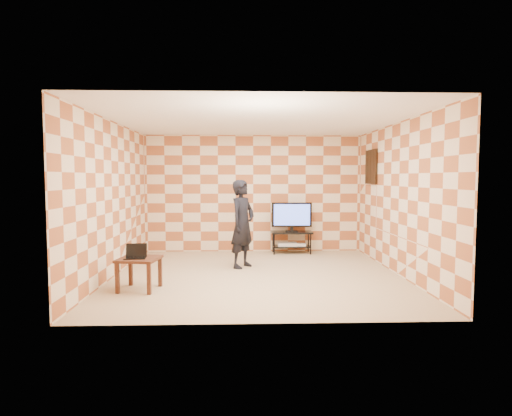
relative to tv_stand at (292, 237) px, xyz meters
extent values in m
plane|color=tan|center=(-0.86, -2.18, -0.36)|extent=(5.00, 5.00, 0.00)
cube|color=beige|center=(-0.86, 0.32, 0.99)|extent=(5.00, 0.02, 2.70)
cube|color=beige|center=(-0.86, -4.68, 0.99)|extent=(5.00, 0.02, 2.70)
cube|color=beige|center=(-3.36, -2.18, 0.99)|extent=(0.02, 5.00, 2.70)
cube|color=beige|center=(1.64, -2.18, 0.99)|extent=(0.02, 5.00, 2.70)
cube|color=white|center=(-0.86, -2.18, 2.34)|extent=(5.00, 5.00, 0.02)
cube|color=black|center=(1.61, -0.63, 1.59)|extent=(0.04, 0.72, 0.72)
cube|color=black|center=(1.61, -0.63, 1.59)|extent=(0.04, 0.03, 0.68)
cube|color=black|center=(1.61, -0.63, 1.59)|extent=(0.04, 0.68, 0.03)
cube|color=black|center=(0.00, 0.00, 0.12)|extent=(0.93, 0.42, 0.04)
cube|color=black|center=(0.00, 0.00, -0.20)|extent=(0.84, 0.37, 0.03)
cylinder|color=black|center=(-0.41, -0.17, -0.11)|extent=(0.03, 0.03, 0.50)
cylinder|color=black|center=(-0.41, 0.17, -0.11)|extent=(0.03, 0.03, 0.50)
cylinder|color=black|center=(0.41, -0.17, -0.11)|extent=(0.03, 0.03, 0.50)
cylinder|color=black|center=(0.41, 0.17, -0.11)|extent=(0.03, 0.03, 0.50)
cube|color=black|center=(0.00, 0.00, 0.15)|extent=(0.27, 0.18, 0.03)
cube|color=black|center=(0.00, 0.00, 0.20)|extent=(0.07, 0.05, 0.08)
cube|color=black|center=(0.00, 0.00, 0.52)|extent=(0.91, 0.08, 0.55)
cube|color=#3F5BC8|center=(0.00, -0.03, 0.52)|extent=(0.81, 0.03, 0.48)
cube|color=silver|center=(-0.09, 0.01, -0.16)|extent=(0.44, 0.32, 0.07)
cube|color=silver|center=(0.21, -0.02, -0.17)|extent=(0.26, 0.21, 0.05)
cube|color=#361D12|center=(-2.71, -3.09, 0.12)|extent=(0.66, 0.66, 0.04)
cube|color=#361D12|center=(-2.98, -3.29, -0.13)|extent=(0.06, 0.06, 0.46)
cube|color=#361D12|center=(-2.91, -2.81, -0.13)|extent=(0.06, 0.06, 0.46)
cube|color=#361D12|center=(-2.50, -3.36, -0.13)|extent=(0.06, 0.06, 0.46)
cube|color=#361D12|center=(-2.43, -2.88, -0.13)|extent=(0.06, 0.06, 0.46)
cube|color=black|center=(-2.75, -3.15, 0.14)|extent=(0.33, 0.25, 0.02)
cube|color=black|center=(-2.76, -3.04, 0.25)|extent=(0.32, 0.08, 0.20)
imported|color=black|center=(-1.12, -1.48, 0.48)|extent=(0.68, 0.73, 1.68)
camera|label=1|loc=(-1.14, -9.61, 1.36)|focal=30.00mm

